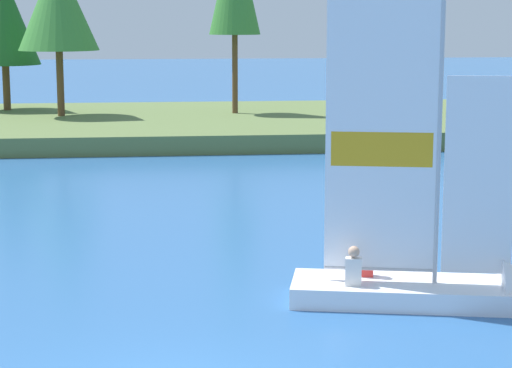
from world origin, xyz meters
TOP-DOWN VIEW (x-y plane):
  - shore_bank at (0.00, 29.53)m, footprint 80.00×13.89m
  - shoreline_tree_midleft at (-6.70, 33.21)m, footprint 3.19×3.19m
  - shoreline_tree_centre at (-4.02, 30.24)m, footprint 3.41×3.41m
  - sailboat at (5.01, 3.98)m, footprint 4.84×2.37m

SIDE VIEW (x-z plane):
  - shore_bank at x=0.00m, z-range 0.00..0.70m
  - sailboat at x=5.01m, z-range -2.78..3.74m
  - shoreline_tree_midleft at x=-6.70m, z-range 1.71..8.01m
  - shoreline_tree_centre at x=-4.02m, z-range 2.08..8.85m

